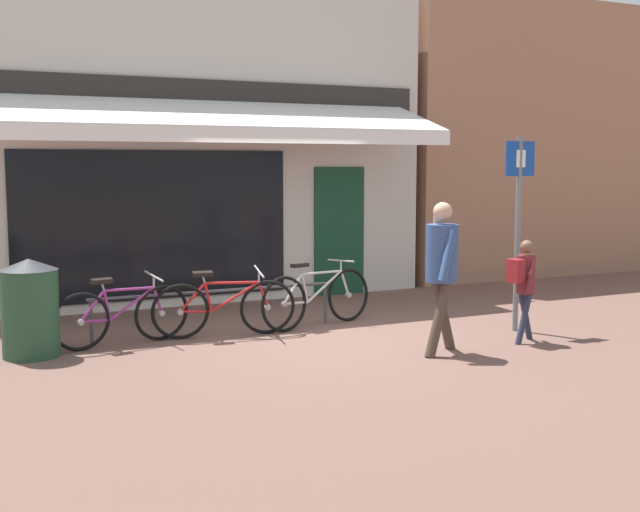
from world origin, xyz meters
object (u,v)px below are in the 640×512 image
(parking_sign, at_px, (518,213))
(bicycle_purple, at_px, (122,315))
(pedestrian_child, at_px, (524,278))
(litter_bin, at_px, (30,308))
(pedestrian_adult, at_px, (442,261))
(bicycle_silver, at_px, (317,297))
(bicycle_red, at_px, (224,307))

(parking_sign, bearing_deg, bicycle_purple, 164.97)
(pedestrian_child, distance_m, litter_bin, 5.74)
(bicycle_purple, xyz_separation_m, pedestrian_adult, (3.21, -1.90, 0.69))
(bicycle_purple, distance_m, litter_bin, 1.04)
(bicycle_purple, bearing_deg, pedestrian_adult, -40.24)
(pedestrian_adult, bearing_deg, litter_bin, 150.30)
(bicycle_silver, bearing_deg, pedestrian_adult, -87.14)
(bicycle_purple, xyz_separation_m, bicycle_red, (1.25, -0.06, 0.01))
(pedestrian_adult, bearing_deg, pedestrian_child, -4.00)
(bicycle_purple, relative_size, pedestrian_child, 1.35)
(bicycle_silver, height_order, parking_sign, parking_sign)
(bicycle_purple, bearing_deg, parking_sign, -24.59)
(bicycle_red, height_order, pedestrian_child, pedestrian_child)
(bicycle_purple, bearing_deg, bicycle_red, -12.12)
(bicycle_purple, relative_size, pedestrian_adult, 0.97)
(bicycle_purple, xyz_separation_m, bicycle_silver, (2.58, 0.06, 0.02))
(pedestrian_adult, distance_m, parking_sign, 1.75)
(bicycle_red, xyz_separation_m, parking_sign, (3.54, -1.23, 1.14))
(bicycle_red, xyz_separation_m, pedestrian_adult, (1.96, -1.85, 0.68))
(bicycle_silver, xyz_separation_m, parking_sign, (2.21, -1.35, 1.13))
(pedestrian_adult, bearing_deg, bicycle_purple, 142.98)
(litter_bin, bearing_deg, bicycle_red, 0.48)
(litter_bin, height_order, parking_sign, parking_sign)
(pedestrian_child, height_order, parking_sign, parking_sign)
(bicycle_purple, height_order, bicycle_red, bicycle_red)
(bicycle_silver, bearing_deg, litter_bin, 167.27)
(bicycle_purple, distance_m, pedestrian_adult, 3.79)
(bicycle_purple, height_order, litter_bin, litter_bin)
(bicycle_purple, height_order, parking_sign, parking_sign)
(pedestrian_adult, relative_size, pedestrian_child, 1.39)
(bicycle_red, xyz_separation_m, pedestrian_child, (3.18, -1.80, 0.41))
(bicycle_silver, distance_m, litter_bin, 3.61)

